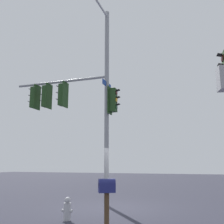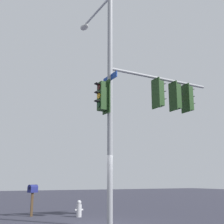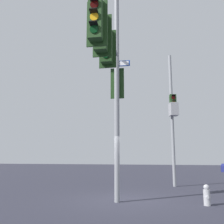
# 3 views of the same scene
# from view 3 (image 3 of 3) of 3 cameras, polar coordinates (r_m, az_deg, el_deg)

# --- Properties ---
(ground_plane) EXTENTS (80.00, 80.00, 0.00)m
(ground_plane) POSITION_cam_3_polar(r_m,az_deg,el_deg) (10.57, 3.19, -19.32)
(ground_plane) COLOR #2E2F3C
(main_signal_pole_assembly) EXTENTS (5.67, 3.56, 9.33)m
(main_signal_pole_assembly) POSITION_cam_3_polar(r_m,az_deg,el_deg) (9.30, 0.71, 12.19)
(main_signal_pole_assembly) COLOR gray
(main_signal_pole_assembly) RESTS_ON ground
(secondary_pole_assembly) EXTENTS (0.80, 0.58, 7.90)m
(secondary_pole_assembly) POSITION_cam_3_polar(r_m,az_deg,el_deg) (15.37, 13.55, -0.06)
(secondary_pole_assembly) COLOR gray
(secondary_pole_assembly) RESTS_ON ground
(fire_hydrant) EXTENTS (0.38, 0.24, 0.73)m
(fire_hydrant) POSITION_cam_3_polar(r_m,az_deg,el_deg) (10.04, 20.63, -17.24)
(fire_hydrant) COLOR #B2B2B7
(fire_hydrant) RESTS_ON ground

